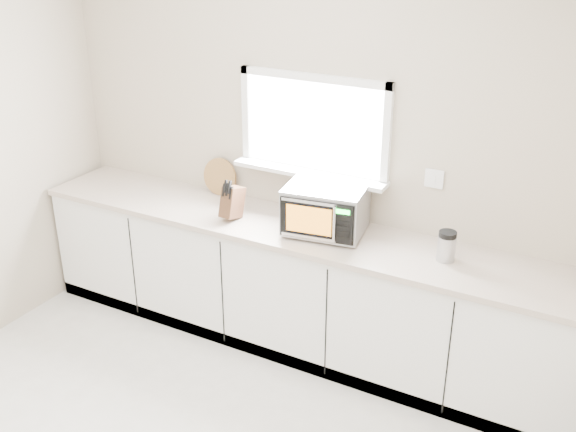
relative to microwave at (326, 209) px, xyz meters
The scene contains 7 objects.
back_wall 0.46m from the microwave, 128.59° to the left, with size 4.00×0.17×2.70m.
cabinets 0.69m from the microwave, behind, with size 3.92×0.60×0.88m, color white.
countertop 0.30m from the microwave, behind, with size 3.92×0.64×0.04m, color beige.
microwave is the anchor object (origin of this frame).
knife_block 0.67m from the microwave, behind, with size 0.11×0.21×0.30m.
cutting_board 1.01m from the microwave, 166.74° to the left, with size 0.28×0.28×0.02m, color olive.
coffee_grinder 0.82m from the microwave, ahead, with size 0.14×0.14×0.19m.
Camera 1 is at (1.94, -1.94, 2.84)m, focal length 42.00 mm.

